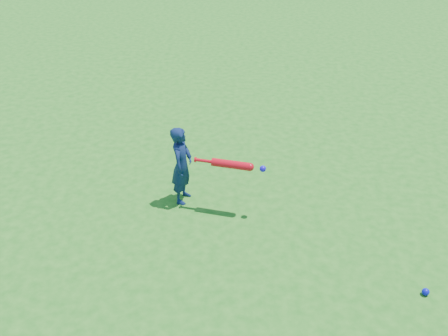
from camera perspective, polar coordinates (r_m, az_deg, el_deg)
name	(u,v)px	position (r m, az deg, el deg)	size (l,w,h in m)	color
ground	(120,224)	(5.70, -11.75, -6.34)	(80.00, 80.00, 0.00)	#1E6818
child	(182,165)	(5.73, -4.85, 0.31)	(0.35, 0.23, 0.96)	#0F1E48
ground_ball_blue	(426,292)	(5.14, 22.05, -12.98)	(0.07, 0.07, 0.07)	#0B0FC7
bat_swing	(234,165)	(5.46, 1.17, 0.36)	(0.80, 0.22, 0.09)	red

